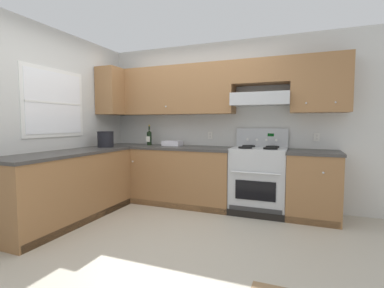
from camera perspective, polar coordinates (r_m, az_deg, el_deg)
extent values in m
plane|color=#B2AA99|center=(3.40, -7.89, -17.81)|extent=(7.04, 7.04, 0.00)
cube|color=silver|center=(4.50, 7.38, 4.22)|extent=(4.68, 0.12, 2.55)
cube|color=olive|center=(4.61, -4.39, 10.79)|extent=(2.09, 0.34, 0.76)
cube|color=olive|center=(4.16, 24.84, 11.11)|extent=(0.74, 0.34, 0.76)
cube|color=olive|center=(4.22, 14.10, 14.15)|extent=(0.80, 0.34, 0.34)
cube|color=#B7BABC|center=(4.13, 13.93, 8.92)|extent=(0.80, 0.46, 0.17)
cube|color=#B7BABC|center=(3.91, 13.48, 8.10)|extent=(0.80, 0.03, 0.04)
sphere|color=silver|center=(4.42, -5.40, 7.67)|extent=(0.02, 0.02, 0.02)
sphere|color=silver|center=(3.95, 22.37, 7.78)|extent=(0.02, 0.02, 0.02)
sphere|color=silver|center=(3.97, 27.37, 7.61)|extent=(0.02, 0.02, 0.02)
cube|color=silver|center=(4.51, 3.77, 1.77)|extent=(0.08, 0.01, 0.12)
cube|color=silver|center=(4.50, 3.75, 2.05)|extent=(0.03, 0.00, 0.03)
cube|color=silver|center=(4.50, 3.75, 1.49)|extent=(0.03, 0.00, 0.03)
cube|color=silver|center=(4.30, 24.21, 1.28)|extent=(0.08, 0.01, 0.12)
cube|color=silver|center=(4.29, 24.22, 1.57)|extent=(0.03, 0.00, 0.03)
cube|color=silver|center=(4.30, 24.20, 0.99)|extent=(0.03, 0.00, 0.03)
cube|color=silver|center=(4.26, -26.78, 3.80)|extent=(0.12, 4.00, 2.55)
cube|color=white|center=(4.22, -26.46, 7.54)|extent=(0.04, 1.00, 0.92)
cube|color=white|center=(4.21, -26.28, 7.56)|extent=(0.01, 0.90, 0.82)
cube|color=white|center=(4.21, -26.25, 7.57)|extent=(0.01, 0.90, 0.02)
cube|color=olive|center=(4.94, -15.38, 10.21)|extent=(0.34, 0.64, 0.76)
cube|color=olive|center=(4.54, -5.24, -6.40)|extent=(2.15, 0.61, 0.87)
cube|color=#3D3A38|center=(4.48, -5.27, -0.68)|extent=(2.18, 0.63, 0.04)
cube|color=olive|center=(4.08, 23.53, -7.98)|extent=(0.66, 0.61, 0.87)
cube|color=#3D3A38|center=(4.01, 23.73, -1.60)|extent=(0.68, 0.63, 0.04)
cube|color=black|center=(4.12, 2.18, -13.12)|extent=(3.54, 0.06, 0.09)
sphere|color=silver|center=(4.45, -12.07, -3.53)|extent=(0.03, 0.03, 0.03)
sphere|color=silver|center=(3.73, 25.34, -5.35)|extent=(0.03, 0.03, 0.03)
cube|color=olive|center=(4.00, -23.89, -8.21)|extent=(0.61, 1.89, 0.87)
cube|color=#3D3A38|center=(3.93, -24.09, -1.72)|extent=(0.63, 1.91, 0.04)
cube|color=black|center=(3.92, -20.79, -14.31)|extent=(0.06, 1.85, 0.09)
cube|color=#B7BABC|center=(4.11, 13.47, -7.37)|extent=(0.76, 0.58, 0.91)
cube|color=black|center=(3.84, 12.83, -9.32)|extent=(0.53, 0.01, 0.26)
cylinder|color=silver|center=(3.77, 12.83, -5.85)|extent=(0.65, 0.02, 0.02)
cube|color=#333333|center=(3.92, 12.76, -13.37)|extent=(0.70, 0.01, 0.11)
cube|color=#B7BABC|center=(4.05, 13.58, -0.91)|extent=(0.76, 0.58, 0.02)
cube|color=#B7BABC|center=(4.30, 14.11, 1.20)|extent=(0.76, 0.04, 0.29)
cube|color=#053F0C|center=(4.27, 15.86, 1.81)|extent=(0.09, 0.01, 0.04)
cylinder|color=black|center=(3.93, 10.85, -0.74)|extent=(0.19, 0.19, 0.02)
cylinder|color=black|center=(3.93, 10.85, -0.82)|extent=(0.07, 0.07, 0.01)
cylinder|color=black|center=(3.89, 15.79, -0.88)|extent=(0.19, 0.19, 0.02)
cylinder|color=black|center=(3.89, 15.78, -0.97)|extent=(0.07, 0.07, 0.01)
cylinder|color=black|center=(4.21, 11.55, -0.42)|extent=(0.19, 0.19, 0.02)
cylinder|color=black|center=(4.21, 11.55, -0.51)|extent=(0.07, 0.07, 0.01)
cylinder|color=black|center=(4.16, 16.17, -0.56)|extent=(0.19, 0.19, 0.02)
cylinder|color=black|center=(4.16, 16.17, -0.64)|extent=(0.07, 0.07, 0.01)
cylinder|color=white|center=(4.32, 11.32, 0.92)|extent=(0.04, 0.02, 0.04)
cylinder|color=white|center=(4.30, 13.17, 0.88)|extent=(0.04, 0.02, 0.04)
cylinder|color=white|center=(4.28, 15.03, 0.83)|extent=(0.04, 0.02, 0.04)
cylinder|color=white|center=(4.27, 16.91, 0.78)|extent=(0.04, 0.02, 0.04)
cylinder|color=black|center=(4.74, -8.75, 1.07)|extent=(0.08, 0.08, 0.21)
cone|color=black|center=(4.73, -8.77, 2.56)|extent=(0.08, 0.08, 0.04)
cylinder|color=black|center=(4.73, -8.78, 3.34)|extent=(0.03, 0.03, 0.09)
cylinder|color=gold|center=(4.73, -8.78, 3.78)|extent=(0.03, 0.03, 0.02)
cube|color=silver|center=(4.70, -9.00, 0.99)|extent=(0.07, 0.00, 0.09)
cube|color=silver|center=(4.56, -4.05, -0.24)|extent=(0.23, 0.17, 0.02)
cube|color=silver|center=(4.47, -4.60, 0.06)|extent=(0.29, 0.01, 0.08)
cube|color=silver|center=(4.65, -3.52, 0.23)|extent=(0.29, 0.01, 0.08)
cube|color=silver|center=(4.62, -5.61, 0.20)|extent=(0.01, 0.19, 0.08)
cube|color=silver|center=(4.50, -2.45, 0.10)|extent=(0.01, 0.19, 0.08)
cylinder|color=black|center=(4.48, -17.32, 0.92)|extent=(0.24, 0.24, 0.24)
torus|color=black|center=(4.48, -17.35, 2.40)|extent=(0.26, 0.26, 0.01)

